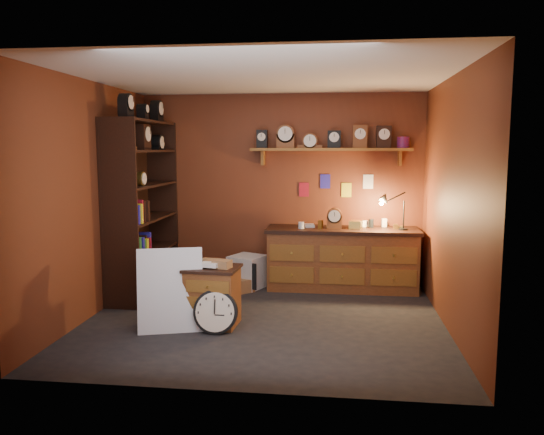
{
  "coord_description": "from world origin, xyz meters",
  "views": [
    {
      "loc": [
        0.79,
        -5.75,
        1.93
      ],
      "look_at": [
        0.05,
        0.35,
        1.13
      ],
      "focal_mm": 35.0,
      "sensor_mm": 36.0,
      "label": 1
    }
  ],
  "objects_px": {
    "workbench": "(342,255)",
    "big_round_clock": "(215,312)",
    "low_cabinet": "(213,293)",
    "shelving_unit": "(140,200)"
  },
  "relations": [
    {
      "from": "workbench",
      "to": "big_round_clock",
      "type": "distance_m",
      "value": 2.38
    },
    {
      "from": "workbench",
      "to": "low_cabinet",
      "type": "height_order",
      "value": "workbench"
    },
    {
      "from": "workbench",
      "to": "big_round_clock",
      "type": "bearing_deg",
      "value": -124.25
    },
    {
      "from": "shelving_unit",
      "to": "big_round_clock",
      "type": "relative_size",
      "value": 5.47
    },
    {
      "from": "shelving_unit",
      "to": "workbench",
      "type": "bearing_deg",
      "value": 10.47
    },
    {
      "from": "workbench",
      "to": "low_cabinet",
      "type": "bearing_deg",
      "value": -129.78
    },
    {
      "from": "shelving_unit",
      "to": "big_round_clock",
      "type": "distance_m",
      "value": 2.23
    },
    {
      "from": "low_cabinet",
      "to": "big_round_clock",
      "type": "height_order",
      "value": "low_cabinet"
    },
    {
      "from": "big_round_clock",
      "to": "workbench",
      "type": "bearing_deg",
      "value": 55.75
    },
    {
      "from": "workbench",
      "to": "low_cabinet",
      "type": "relative_size",
      "value": 2.8
    }
  ]
}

